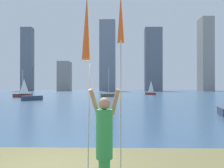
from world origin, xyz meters
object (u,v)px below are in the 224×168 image
Objects in this scene: sailboat_2 at (109,95)px; sailboat_6 at (32,98)px; sailboat_3 at (24,88)px; person at (104,134)px; kite_flag_right at (121,23)px; sailboat_0 at (151,88)px; kite_flag_left at (86,30)px.

sailboat_2 is 1.17× the size of sailboat_6.
sailboat_3 is 10.55m from sailboat_6.
sailboat_3 is 1.05× the size of sailboat_6.
person is 0.43× the size of sailboat_6.
kite_flag_right is 41.36m from sailboat_2.
sailboat_0 is at bearing 29.41° from sailboat_3.
sailboat_3 is (-16.05, 38.82, -1.85)m from kite_flag_right.
sailboat_3 is (-23.03, -12.98, 0.08)m from sailboat_0.
sailboat_2 reaches higher than kite_flag_right.
kite_flag_left is 1.05m from kite_flag_right.
sailboat_3 is at bearing 111.21° from kite_flag_left.
kite_flag_right is (0.70, 0.73, 0.29)m from kite_flag_left.
kite_flag_left is 32.09m from sailboat_6.
sailboat_6 is at bearing -64.62° from sailboat_3.
sailboat_3 is at bearing -150.59° from sailboat_0.
sailboat_2 is at bearing 91.43° from kite_flag_left.
sailboat_2 is 14.55m from sailboat_3.
sailboat_0 reaches higher than sailboat_3.
sailboat_2 is (-1.40, 41.70, -0.58)m from person.
sailboat_2 is 1.12× the size of sailboat_3.
kite_flag_left is at bearing -98.32° from sailboat_0.
sailboat_6 is at bearing 109.85° from kite_flag_left.
person is at bearing -68.23° from sailboat_3.
kite_flag_right reaches higher than person.
sailboat_3 reaches higher than kite_flag_left.
kite_flag_right reaches higher than kite_flag_left.
sailboat_0 is at bearing 82.33° from kite_flag_right.
kite_flag_right is (0.35, 0.48, 2.46)m from person.
sailboat_0 is (6.98, 51.80, -1.93)m from kite_flag_right.
kite_flag_left is 0.87× the size of sailboat_6.
kite_flag_left is at bearing -70.15° from sailboat_6.
person is 0.47× the size of kite_flag_right.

